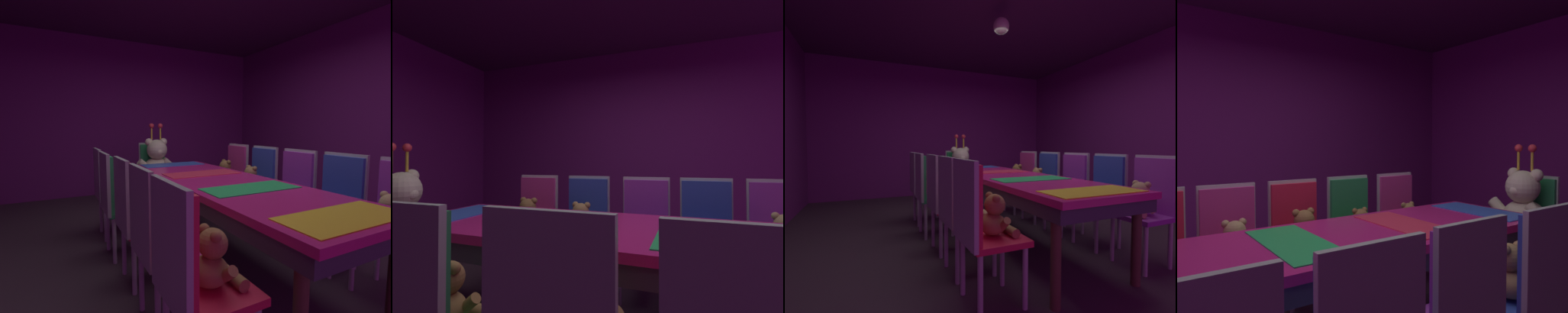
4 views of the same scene
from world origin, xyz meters
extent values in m
cube|color=#721E72|center=(2.60, 0.00, 1.40)|extent=(0.12, 6.40, 2.80)
cube|color=#C61E72|center=(0.00, 0.00, 0.71)|extent=(0.90, 2.78, 0.05)
cube|color=#33333F|center=(0.00, 0.00, 0.64)|extent=(0.88, 2.73, 0.10)
cylinder|color=#4C3826|center=(0.38, 1.25, 0.34)|extent=(0.07, 0.07, 0.69)
cylinder|color=#4C3826|center=(-0.38, 1.25, 0.34)|extent=(0.07, 0.07, 0.69)
cube|color=green|center=(0.00, -0.39, 0.74)|extent=(0.77, 0.32, 0.01)
cube|color=#E52D4C|center=(0.00, 0.39, 0.74)|extent=(0.77, 0.32, 0.01)
cube|color=blue|center=(0.00, 1.18, 0.74)|extent=(0.77, 0.32, 0.01)
sphere|color=tan|center=(-0.65, -0.53, 0.67)|extent=(0.06, 0.06, 0.06)
sphere|color=tan|center=(-0.71, -0.48, 0.73)|extent=(0.06, 0.06, 0.06)
sphere|color=tan|center=(-0.71, -0.59, 0.73)|extent=(0.06, 0.06, 0.06)
cube|color=red|center=(-0.89, -0.02, 0.71)|extent=(0.05, 0.38, 0.50)
cube|color=#B2B2B7|center=(-0.91, -0.02, 0.71)|extent=(0.03, 0.41, 0.55)
sphere|color=olive|center=(-0.69, -0.02, 0.69)|extent=(0.16, 0.16, 0.16)
sphere|color=#AE7747|center=(-0.64, -0.02, 0.68)|extent=(0.06, 0.06, 0.06)
sphere|color=olive|center=(-0.71, 0.04, 0.75)|extent=(0.06, 0.06, 0.06)
sphere|color=olive|center=(-0.71, -0.08, 0.75)|extent=(0.06, 0.06, 0.06)
cylinder|color=olive|center=(-0.67, 0.08, 0.56)|extent=(0.06, 0.14, 0.13)
cube|color=#268C4C|center=(-0.92, 0.52, 0.71)|extent=(0.05, 0.38, 0.50)
cube|color=#B2B2B7|center=(-0.95, 0.52, 0.71)|extent=(0.03, 0.41, 0.55)
ellipsoid|color=olive|center=(-0.74, 0.52, 0.53)|extent=(0.16, 0.16, 0.13)
sphere|color=olive|center=(-0.73, 0.52, 0.65)|extent=(0.13, 0.13, 0.13)
sphere|color=#AE7747|center=(-0.69, 0.52, 0.64)|extent=(0.05, 0.05, 0.05)
sphere|color=olive|center=(-0.74, 0.57, 0.70)|extent=(0.05, 0.05, 0.05)
sphere|color=olive|center=(-0.74, 0.47, 0.70)|extent=(0.05, 0.05, 0.05)
cylinder|color=olive|center=(-0.71, 0.60, 0.55)|extent=(0.05, 0.12, 0.11)
cylinder|color=olive|center=(-0.71, 0.44, 0.55)|extent=(0.05, 0.12, 0.11)
cylinder|color=olive|center=(-0.64, 0.56, 0.49)|extent=(0.06, 0.12, 0.06)
cylinder|color=olive|center=(-0.64, 0.48, 0.49)|extent=(0.06, 0.12, 0.06)
cube|color=purple|center=(0.93, -1.03, 0.71)|extent=(0.05, 0.38, 0.50)
cube|color=#B2B2B7|center=(0.95, -1.03, 0.71)|extent=(0.03, 0.41, 0.55)
cylinder|color=#B2B2B7|center=(0.91, -0.87, 0.21)|extent=(0.04, 0.04, 0.42)
cylinder|color=#B2B2B7|center=(0.59, -0.87, 0.21)|extent=(0.04, 0.04, 0.42)
sphere|color=tan|center=(0.75, -0.97, 0.73)|extent=(0.06, 0.06, 0.06)
cylinder|color=tan|center=(0.71, -0.93, 0.56)|extent=(0.05, 0.13, 0.12)
cylinder|color=tan|center=(0.62, -0.98, 0.49)|extent=(0.06, 0.14, 0.06)
cube|color=#2D47B2|center=(0.75, -0.52, 0.44)|extent=(0.40, 0.40, 0.04)
cube|color=#2D47B2|center=(0.93, -0.52, 0.71)|extent=(0.05, 0.38, 0.50)
cube|color=#B2B2B7|center=(0.95, -0.52, 0.71)|extent=(0.03, 0.41, 0.55)
cylinder|color=#B2B2B7|center=(0.91, -0.36, 0.21)|extent=(0.04, 0.04, 0.42)
cylinder|color=#B2B2B7|center=(0.91, -0.68, 0.21)|extent=(0.04, 0.04, 0.42)
cylinder|color=#B2B2B7|center=(0.59, -0.36, 0.21)|extent=(0.04, 0.04, 0.42)
cylinder|color=#B2B2B7|center=(0.59, -0.68, 0.21)|extent=(0.04, 0.04, 0.42)
cube|color=purple|center=(0.72, -0.03, 0.44)|extent=(0.40, 0.40, 0.04)
cube|color=purple|center=(0.90, -0.03, 0.71)|extent=(0.05, 0.38, 0.50)
cube|color=#B2B2B7|center=(0.93, -0.03, 0.71)|extent=(0.03, 0.41, 0.55)
cylinder|color=#B2B2B7|center=(0.88, 0.13, 0.21)|extent=(0.04, 0.04, 0.42)
cylinder|color=#B2B2B7|center=(0.88, -0.19, 0.21)|extent=(0.04, 0.04, 0.42)
cylinder|color=#B2B2B7|center=(0.56, 0.13, 0.21)|extent=(0.04, 0.04, 0.42)
cylinder|color=#B2B2B7|center=(0.56, -0.19, 0.21)|extent=(0.04, 0.04, 0.42)
cube|color=#2D47B2|center=(0.74, 0.52, 0.44)|extent=(0.40, 0.40, 0.04)
cube|color=#2D47B2|center=(0.92, 0.52, 0.71)|extent=(0.05, 0.38, 0.50)
cube|color=#B2B2B7|center=(0.94, 0.52, 0.71)|extent=(0.03, 0.41, 0.55)
cylinder|color=#B2B2B7|center=(0.90, 0.68, 0.21)|extent=(0.04, 0.04, 0.42)
cylinder|color=#B2B2B7|center=(0.90, 0.36, 0.21)|extent=(0.04, 0.04, 0.42)
cylinder|color=#B2B2B7|center=(0.58, 0.68, 0.21)|extent=(0.04, 0.04, 0.42)
cylinder|color=#B2B2B7|center=(0.58, 0.36, 0.21)|extent=(0.04, 0.04, 0.42)
ellipsoid|color=#9E7247|center=(0.74, 0.52, 0.54)|extent=(0.19, 0.19, 0.15)
sphere|color=#9E7247|center=(0.72, 0.52, 0.68)|extent=(0.15, 0.15, 0.15)
sphere|color=tan|center=(0.67, 0.52, 0.67)|extent=(0.06, 0.06, 0.06)
sphere|color=#9E7247|center=(0.74, 0.46, 0.74)|extent=(0.06, 0.06, 0.06)
sphere|color=#9E7247|center=(0.74, 0.57, 0.74)|extent=(0.06, 0.06, 0.06)
cylinder|color=#9E7247|center=(0.70, 0.42, 0.56)|extent=(0.05, 0.13, 0.12)
cylinder|color=#9E7247|center=(0.70, 0.61, 0.56)|extent=(0.05, 0.13, 0.12)
cylinder|color=#9E7247|center=(0.61, 0.47, 0.49)|extent=(0.06, 0.14, 0.06)
cylinder|color=#9E7247|center=(0.61, 0.57, 0.49)|extent=(0.06, 0.14, 0.06)
cube|color=#CC338C|center=(0.73, 1.06, 0.44)|extent=(0.40, 0.40, 0.04)
cube|color=#CC338C|center=(0.91, 1.06, 0.71)|extent=(0.05, 0.38, 0.50)
cube|color=#B2B2B7|center=(0.93, 1.06, 0.71)|extent=(0.03, 0.41, 0.55)
cylinder|color=#B2B2B7|center=(0.89, 1.22, 0.21)|extent=(0.04, 0.04, 0.42)
cylinder|color=#B2B2B7|center=(0.89, 0.90, 0.21)|extent=(0.04, 0.04, 0.42)
cylinder|color=#B2B2B7|center=(0.57, 1.22, 0.21)|extent=(0.04, 0.04, 0.42)
cylinder|color=#B2B2B7|center=(0.57, 0.90, 0.21)|extent=(0.04, 0.04, 0.42)
ellipsoid|color=olive|center=(0.73, 1.06, 0.55)|extent=(0.20, 0.20, 0.16)
sphere|color=olive|center=(0.71, 1.06, 0.69)|extent=(0.16, 0.16, 0.16)
sphere|color=#AE7747|center=(0.66, 1.06, 0.68)|extent=(0.06, 0.06, 0.06)
sphere|color=olive|center=(0.73, 1.00, 0.75)|extent=(0.06, 0.06, 0.06)
sphere|color=olive|center=(0.73, 1.12, 0.75)|extent=(0.06, 0.06, 0.06)
cylinder|color=olive|center=(0.69, 0.96, 0.56)|extent=(0.06, 0.14, 0.13)
cylinder|color=olive|center=(0.69, 1.16, 0.56)|extent=(0.06, 0.14, 0.13)
cylinder|color=olive|center=(0.60, 1.00, 0.49)|extent=(0.07, 0.15, 0.07)
cylinder|color=olive|center=(0.60, 1.11, 0.49)|extent=(0.07, 0.15, 0.07)
cube|color=#268C4C|center=(0.00, 1.81, 0.44)|extent=(0.40, 0.40, 0.04)
cylinder|color=#B2B2B7|center=(0.16, 1.97, 0.21)|extent=(0.04, 0.04, 0.42)
cylinder|color=#B2B2B7|center=(0.16, 1.65, 0.21)|extent=(0.04, 0.04, 0.42)
ellipsoid|color=beige|center=(0.00, 1.81, 0.62)|extent=(0.37, 0.37, 0.30)
sphere|color=beige|center=(0.00, 1.78, 0.89)|extent=(0.30, 0.30, 0.30)
sphere|color=#FFF2C8|center=(0.00, 1.68, 0.87)|extent=(0.11, 0.11, 0.11)
sphere|color=beige|center=(0.11, 1.81, 1.00)|extent=(0.11, 0.11, 0.11)
cylinder|color=beige|center=(0.19, 1.73, 0.65)|extent=(0.26, 0.10, 0.25)
cylinder|color=beige|center=(0.10, 1.57, 0.52)|extent=(0.28, 0.13, 0.13)
cylinder|color=beige|center=(-0.10, 1.57, 0.52)|extent=(0.28, 0.13, 0.13)
cylinder|color=gold|center=(0.07, 1.81, 1.14)|extent=(0.02, 0.02, 0.20)
sphere|color=#E5333F|center=(0.07, 1.81, 1.24)|extent=(0.07, 0.07, 0.07)
camera|label=1|loc=(-1.36, -2.09, 1.21)|focal=25.64mm
camera|label=2|loc=(-1.61, -0.40, 1.12)|focal=25.86mm
camera|label=3|loc=(-1.50, -2.61, 1.07)|focal=24.26mm
camera|label=4|loc=(1.85, -1.16, 1.30)|focal=33.07mm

